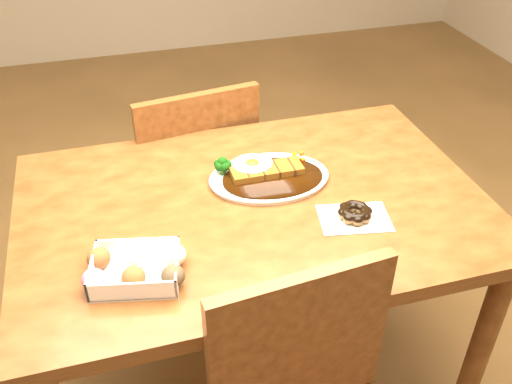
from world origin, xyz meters
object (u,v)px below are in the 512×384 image
object	(u,v)px
chair_far	(192,180)
katsu_curry_plate	(267,175)
donut_box	(135,268)
table	(254,231)
pon_de_ring	(355,213)

from	to	relation	value
chair_far	katsu_curry_plate	size ratio (longest dim) A/B	2.59
chair_far	katsu_curry_plate	xyz separation A→B (m)	(0.14, -0.45, 0.29)
chair_far	donut_box	xyz separation A→B (m)	(-0.24, -0.73, 0.30)
chair_far	katsu_curry_plate	bearing A→B (deg)	99.41
table	katsu_curry_plate	distance (m)	0.16
donut_box	pon_de_ring	distance (m)	0.55
chair_far	donut_box	size ratio (longest dim) A/B	3.81
table	donut_box	size ratio (longest dim) A/B	5.25
table	pon_de_ring	size ratio (longest dim) A/B	6.21
katsu_curry_plate	donut_box	bearing A→B (deg)	-143.60
table	chair_far	world-z (taller)	chair_far
chair_far	pon_de_ring	world-z (taller)	chair_far
chair_far	pon_de_ring	size ratio (longest dim) A/B	4.50
pon_de_ring	table	bearing A→B (deg)	148.15
chair_far	donut_box	distance (m)	0.83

